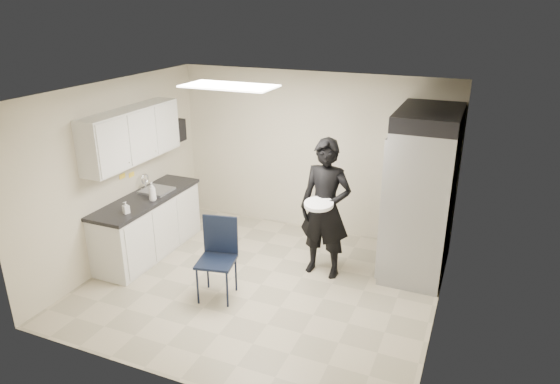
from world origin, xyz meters
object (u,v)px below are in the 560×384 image
at_px(lower_counter, 149,226).
at_px(man_tuxedo, 325,209).
at_px(commercial_fridge, 421,200).
at_px(folding_chair, 216,262).

relative_size(lower_counter, man_tuxedo, 0.98).
height_order(lower_counter, commercial_fridge, commercial_fridge).
bearing_deg(lower_counter, commercial_fridge, 15.88).
xyz_separation_m(lower_counter, folding_chair, (1.55, -0.68, 0.08)).
distance_m(lower_counter, man_tuxedo, 2.71).
height_order(lower_counter, man_tuxedo, man_tuxedo).
height_order(lower_counter, folding_chair, folding_chair).
distance_m(lower_counter, folding_chair, 1.70).
bearing_deg(folding_chair, man_tuxedo, 35.27).
height_order(commercial_fridge, man_tuxedo, commercial_fridge).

